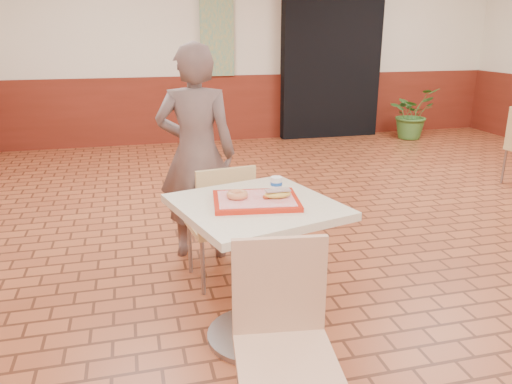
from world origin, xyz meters
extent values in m
cube|color=brown|center=(0.00, 0.00, 0.00)|extent=(8.00, 10.00, 0.01)
cube|color=beige|center=(0.00, 5.00, 1.50)|extent=(8.00, 0.01, 3.00)
cube|color=maroon|center=(0.00, 4.98, 0.50)|extent=(8.00, 0.04, 1.00)
cube|color=black|center=(1.20, 4.88, 1.10)|extent=(1.60, 0.22, 2.20)
cube|color=gray|center=(-0.60, 4.94, 1.60)|extent=(0.50, 0.03, 1.20)
cube|color=beige|center=(-1.34, -0.32, 0.78)|extent=(0.76, 0.76, 0.04)
cylinder|color=gray|center=(-1.34, -0.32, 0.38)|extent=(0.08, 0.08, 0.76)
cylinder|color=gray|center=(-1.34, -0.32, 0.02)|extent=(0.55, 0.55, 0.03)
cube|color=tan|center=(-1.41, -1.08, 0.41)|extent=(0.45, 0.45, 0.04)
cube|color=tan|center=(-1.38, -0.90, 0.64)|extent=(0.40, 0.08, 0.43)
cylinder|color=gray|center=(-1.55, -0.89, 0.19)|extent=(0.03, 0.03, 0.39)
cylinder|color=gray|center=(-1.22, -0.93, 0.19)|extent=(0.03, 0.03, 0.39)
cube|color=#E0C786|center=(-1.41, 0.43, 0.40)|extent=(0.44, 0.44, 0.04)
cube|color=#E0C786|center=(-1.39, 0.25, 0.63)|extent=(0.39, 0.08, 0.43)
cylinder|color=gray|center=(-1.26, 0.61, 0.19)|extent=(0.03, 0.03, 0.38)
cylinder|color=gray|center=(-1.59, 0.57, 0.19)|extent=(0.03, 0.03, 0.38)
cylinder|color=gray|center=(-1.22, 0.28, 0.19)|extent=(0.03, 0.03, 0.38)
cylinder|color=gray|center=(-1.55, 0.24, 0.19)|extent=(0.03, 0.03, 0.38)
imported|color=#6B5653|center=(-1.49, 0.88, 0.80)|extent=(0.66, 0.51, 1.59)
cube|color=red|center=(-1.34, -0.32, 0.82)|extent=(0.44, 0.34, 0.02)
cube|color=#E18585|center=(-1.34, -0.32, 0.83)|extent=(0.39, 0.29, 0.00)
torus|color=#D5804E|center=(-1.43, -0.29, 0.85)|extent=(0.15, 0.15, 0.04)
ellipsoid|color=gold|center=(-1.23, -0.34, 0.85)|extent=(0.14, 0.07, 0.04)
cube|color=beige|center=(-1.23, -0.34, 0.87)|extent=(0.13, 0.06, 0.01)
ellipsoid|color=#A73B17|center=(-1.29, -0.34, 0.84)|extent=(0.04, 0.03, 0.02)
cylinder|color=white|center=(-1.20, -0.23, 0.87)|extent=(0.06, 0.06, 0.08)
cylinder|color=blue|center=(-1.20, -0.23, 0.88)|extent=(0.06, 0.06, 0.02)
cylinder|color=gray|center=(2.12, 1.91, 0.20)|extent=(0.03, 0.03, 0.39)
imported|color=#3D732E|center=(2.41, 4.39, 0.40)|extent=(0.89, 0.83, 0.80)
camera|label=1|loc=(-1.94, -2.68, 1.66)|focal=35.00mm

